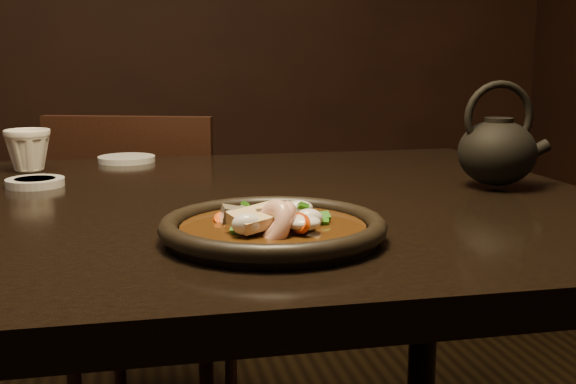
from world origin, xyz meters
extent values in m
cube|color=black|center=(0.00, 0.00, 0.73)|extent=(1.60, 0.90, 0.04)
cylinder|color=black|center=(0.72, 0.37, 0.35)|extent=(0.06, 0.06, 0.71)
cube|color=black|center=(0.17, 0.75, 0.40)|extent=(0.49, 0.49, 0.04)
cylinder|color=black|center=(0.37, 0.85, 0.19)|extent=(0.03, 0.03, 0.38)
cylinder|color=black|center=(0.07, 0.94, 0.19)|extent=(0.03, 0.03, 0.38)
cube|color=black|center=(0.12, 0.58, 0.62)|extent=(0.36, 0.14, 0.41)
cylinder|color=black|center=(0.28, -0.23, 0.76)|extent=(0.23, 0.23, 0.01)
torus|color=black|center=(0.28, -0.23, 0.77)|extent=(0.25, 0.25, 0.02)
cylinder|color=#3A1F0A|center=(0.28, -0.23, 0.76)|extent=(0.21, 0.21, 0.01)
ellipsoid|color=#3A1F0A|center=(0.28, -0.23, 0.76)|extent=(0.11, 0.11, 0.03)
torus|color=#F8BC9C|center=(0.27, -0.27, 0.78)|extent=(0.05, 0.05, 0.05)
torus|color=#F8BC9C|center=(0.28, -0.23, 0.77)|extent=(0.07, 0.06, 0.03)
torus|color=#F8BC9C|center=(0.27, -0.27, 0.78)|extent=(0.06, 0.06, 0.05)
cube|color=#7E6E5B|center=(0.26, -0.21, 0.77)|extent=(0.03, 0.03, 0.03)
cube|color=#7E6E5B|center=(0.24, -0.21, 0.77)|extent=(0.03, 0.02, 0.03)
cube|color=#7E6E5B|center=(0.27, -0.25, 0.78)|extent=(0.03, 0.03, 0.03)
cube|color=#7E6E5B|center=(0.29, -0.24, 0.78)|extent=(0.03, 0.03, 0.03)
cube|color=#7E6E5B|center=(0.28, -0.23, 0.78)|extent=(0.03, 0.03, 0.02)
cube|color=#7E6E5B|center=(0.24, -0.23, 0.78)|extent=(0.03, 0.03, 0.02)
cylinder|color=#DE3E07|center=(0.23, -0.20, 0.77)|extent=(0.05, 0.05, 0.03)
cylinder|color=#DE3E07|center=(0.27, -0.24, 0.77)|extent=(0.03, 0.04, 0.03)
cylinder|color=#DE3E07|center=(0.28, -0.21, 0.78)|extent=(0.03, 0.04, 0.04)
cylinder|color=#DE3E07|center=(0.27, -0.21, 0.78)|extent=(0.05, 0.05, 0.02)
cylinder|color=#DE3E07|center=(0.30, -0.28, 0.78)|extent=(0.03, 0.04, 0.04)
cylinder|color=#DE3E07|center=(0.27, -0.25, 0.77)|extent=(0.05, 0.05, 0.03)
cube|color=#2A6C14|center=(0.33, -0.23, 0.77)|extent=(0.04, 0.02, 0.01)
cube|color=#2A6C14|center=(0.31, -0.21, 0.78)|extent=(0.02, 0.03, 0.03)
cube|color=#2A6C14|center=(0.26, -0.21, 0.78)|extent=(0.02, 0.03, 0.03)
cube|color=#2A6C14|center=(0.30, -0.25, 0.77)|extent=(0.04, 0.03, 0.02)
cube|color=#2A6C14|center=(0.32, -0.24, 0.77)|extent=(0.04, 0.02, 0.01)
cube|color=#2A6C14|center=(0.24, -0.26, 0.78)|extent=(0.02, 0.04, 0.02)
ellipsoid|color=silver|center=(0.31, -0.21, 0.78)|extent=(0.04, 0.02, 0.02)
ellipsoid|color=silver|center=(0.25, -0.21, 0.77)|extent=(0.03, 0.03, 0.02)
ellipsoid|color=silver|center=(0.24, -0.28, 0.78)|extent=(0.03, 0.02, 0.02)
ellipsoid|color=silver|center=(0.26, -0.24, 0.78)|extent=(0.04, 0.02, 0.02)
ellipsoid|color=silver|center=(0.30, -0.28, 0.78)|extent=(0.04, 0.04, 0.02)
ellipsoid|color=silver|center=(0.32, -0.24, 0.77)|extent=(0.03, 0.03, 0.02)
cube|color=#E6C489|center=(0.26, -0.26, 0.78)|extent=(0.07, 0.06, 0.02)
cylinder|color=beige|center=(-0.02, 0.16, 0.76)|extent=(0.09, 0.09, 0.01)
cylinder|color=beige|center=(0.12, 0.40, 0.76)|extent=(0.11, 0.11, 0.01)
imported|color=white|center=(-0.05, 0.32, 0.79)|extent=(0.09, 0.09, 0.08)
ellipsoid|color=black|center=(0.67, 0.00, 0.80)|extent=(0.12, 0.12, 0.10)
cylinder|color=black|center=(0.67, 0.00, 0.85)|extent=(0.04, 0.04, 0.02)
cylinder|color=black|center=(0.73, 0.00, 0.80)|extent=(0.05, 0.02, 0.04)
torus|color=black|center=(0.67, 0.00, 0.86)|extent=(0.11, 0.02, 0.11)
camera|label=1|loc=(0.13, -0.99, 0.95)|focal=45.00mm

